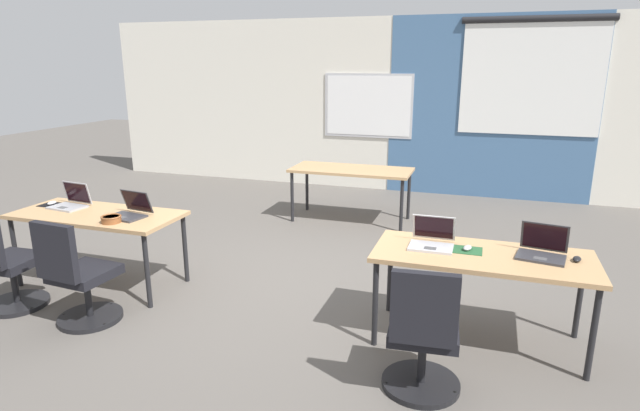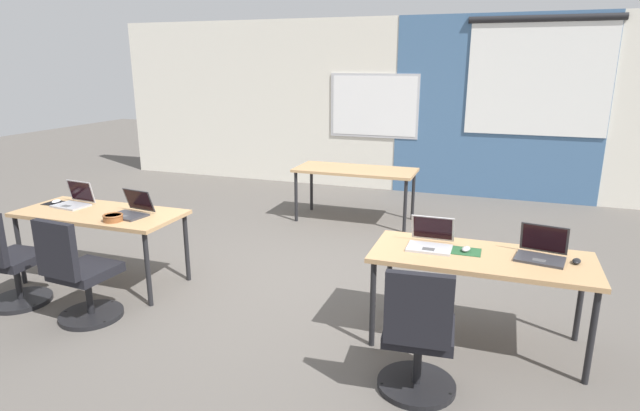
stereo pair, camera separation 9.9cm
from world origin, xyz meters
The scene contains 18 objects.
ground_plane centered at (0.00, 0.00, 0.00)m, with size 24.00×24.00×0.00m.
back_wall_assembly centered at (0.06, 4.20, 1.41)m, with size 10.00×0.27×2.80m.
desk_near_left centered at (-1.75, -0.60, 0.66)m, with size 1.60×0.70×0.72m.
desk_near_right centered at (1.75, -0.60, 0.66)m, with size 1.60×0.70×0.72m.
desk_far_center centered at (0.00, 2.20, 0.66)m, with size 1.60×0.70×0.72m.
laptop_near_left_end centered at (-2.14, -0.50, 0.77)m, with size 0.36×0.31×0.23m.
mousepad_near_left_end centered at (-2.37, -0.51, 0.72)m, with size 0.22×0.19×0.00m.
mouse_near_left_end centered at (-2.37, -0.51, 0.74)m, with size 0.06×0.10×0.03m.
chair_near_left_end centered at (-2.15, -1.31, 0.38)m, with size 0.52×0.55×0.92m.
laptop_near_right_inner centered at (1.37, -0.54, 0.77)m, with size 0.33×0.31×0.23m.
mousepad_near_right_inner centered at (1.63, -0.56, 0.72)m, with size 0.22×0.19×0.00m.
mouse_near_right_inner centered at (1.63, -0.56, 0.74)m, with size 0.08×0.11×0.03m.
chair_near_right_inner centered at (1.43, -1.40, 0.38)m, with size 0.52×0.56×0.92m.
laptop_near_right_end centered at (2.16, -0.52, 0.77)m, with size 0.37×0.33×0.23m.
mouse_near_right_end centered at (2.39, -0.54, 0.74)m, with size 0.08×0.11×0.03m.
laptop_near_left_inner centered at (-1.38, -0.59, 0.77)m, with size 0.37×0.35×0.23m.
chair_near_left_inner centered at (-1.35, -1.32, 0.38)m, with size 0.52×0.55×0.92m.
snack_bowl centered at (-1.41, -0.81, 0.76)m, with size 0.18×0.18×0.06m.
Camera 1 is at (1.72, -4.41, 2.10)m, focal length 29.11 mm.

